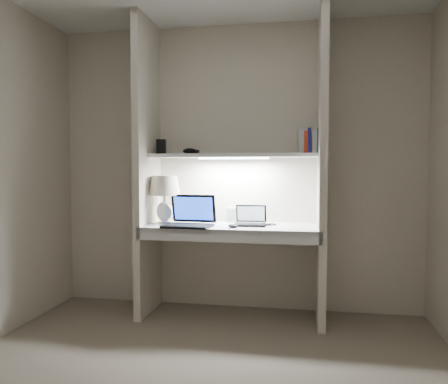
% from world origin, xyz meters
% --- Properties ---
extents(back_wall, '(3.20, 0.01, 2.50)m').
position_xyz_m(back_wall, '(0.00, 1.50, 1.25)').
color(back_wall, beige).
rests_on(back_wall, floor).
extents(alcove_panel_left, '(0.06, 0.55, 2.50)m').
position_xyz_m(alcove_panel_left, '(-0.73, 1.23, 1.25)').
color(alcove_panel_left, beige).
rests_on(alcove_panel_left, floor).
extents(alcove_panel_right, '(0.06, 0.55, 2.50)m').
position_xyz_m(alcove_panel_right, '(0.73, 1.23, 1.25)').
color(alcove_panel_right, beige).
rests_on(alcove_panel_right, floor).
extents(desk, '(1.40, 0.55, 0.04)m').
position_xyz_m(desk, '(0.00, 1.23, 0.75)').
color(desk, white).
rests_on(desk, alcove_panel_left).
extents(desk_apron, '(1.46, 0.03, 0.10)m').
position_xyz_m(desk_apron, '(0.00, 0.96, 0.72)').
color(desk_apron, silver).
rests_on(desk_apron, desk).
extents(shelf, '(1.40, 0.36, 0.03)m').
position_xyz_m(shelf, '(0.00, 1.32, 1.35)').
color(shelf, silver).
rests_on(shelf, back_wall).
extents(strip_light, '(0.60, 0.04, 0.02)m').
position_xyz_m(strip_light, '(0.00, 1.32, 1.33)').
color(strip_light, white).
rests_on(strip_light, shelf).
extents(table_lamp, '(0.28, 0.28, 0.41)m').
position_xyz_m(table_lamp, '(-0.59, 1.25, 1.05)').
color(table_lamp, white).
rests_on(table_lamp, desk).
extents(laptop_main, '(0.40, 0.35, 0.25)m').
position_xyz_m(laptop_main, '(-0.33, 1.11, 0.83)').
color(laptop_main, black).
rests_on(laptop_main, desk).
extents(laptop_netbook, '(0.26, 0.23, 0.17)m').
position_xyz_m(laptop_netbook, '(0.15, 1.25, 0.81)').
color(laptop_netbook, black).
rests_on(laptop_netbook, desk).
extents(speaker, '(0.11, 0.09, 0.13)m').
position_xyz_m(speaker, '(-0.03, 1.44, 0.83)').
color(speaker, silver).
rests_on(speaker, desk).
extents(mouse, '(0.10, 0.08, 0.03)m').
position_xyz_m(mouse, '(0.04, 1.06, 0.79)').
color(mouse, black).
rests_on(mouse, desk).
extents(cable_coil, '(0.10, 0.10, 0.01)m').
position_xyz_m(cable_coil, '(0.32, 1.29, 0.78)').
color(cable_coil, black).
rests_on(cable_coil, desk).
extents(sticky_note, '(0.09, 0.09, 0.00)m').
position_xyz_m(sticky_note, '(-0.64, 1.27, 0.77)').
color(sticky_note, '#FCF835').
rests_on(sticky_note, desk).
extents(book_row, '(0.20, 0.14, 0.21)m').
position_xyz_m(book_row, '(0.65, 1.41, 1.47)').
color(book_row, white).
rests_on(book_row, shelf).
extents(shelf_box, '(0.08, 0.06, 0.13)m').
position_xyz_m(shelf_box, '(-0.64, 1.33, 1.43)').
color(shelf_box, black).
rests_on(shelf_box, shelf).
extents(shelf_gadget, '(0.14, 0.11, 0.05)m').
position_xyz_m(shelf_gadget, '(-0.39, 1.37, 1.39)').
color(shelf_gadget, black).
rests_on(shelf_gadget, shelf).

